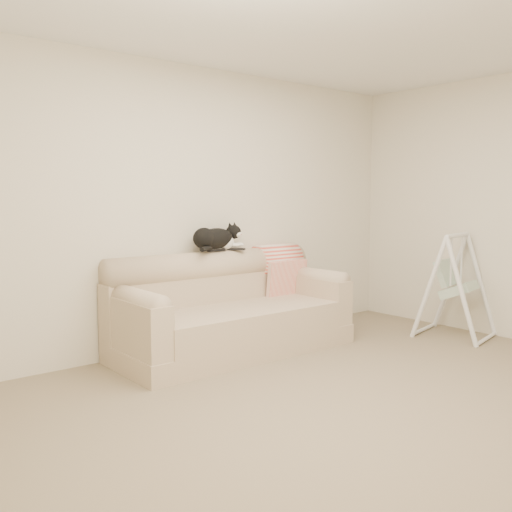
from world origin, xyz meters
The scene contains 8 objects.
ground_plane centered at (0.00, 0.00, 0.00)m, with size 5.00×5.00×0.00m, color #78684E.
room_shell centered at (0.00, 0.00, 1.53)m, with size 5.04×4.04×2.60m.
sofa centered at (0.07, 1.62, 0.35)m, with size 2.20×0.93×0.90m.
remote_a centered at (0.09, 1.84, 0.91)m, with size 0.18×0.05×0.03m.
remote_b centered at (0.31, 1.81, 0.91)m, with size 0.15×0.16×0.02m.
tuxedo_cat centered at (0.10, 1.85, 1.02)m, with size 0.64×0.40×0.26m.
throw_blanket centered at (0.86, 1.84, 0.72)m, with size 0.48×0.38×0.58m.
baby_swing centered at (2.15, 0.61, 0.52)m, with size 0.77×0.80×1.05m.
Camera 1 is at (-2.98, -2.50, 1.41)m, focal length 40.00 mm.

